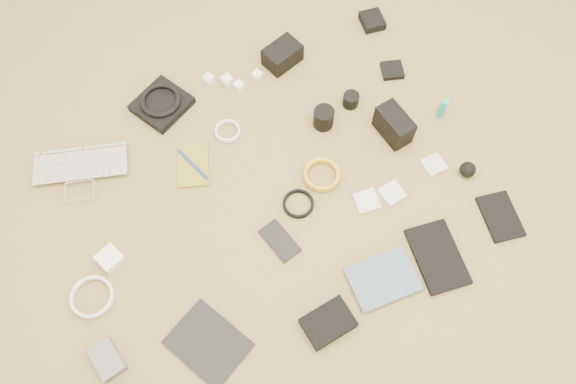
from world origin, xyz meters
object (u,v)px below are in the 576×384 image
laptop (81,177)px  phone (280,241)px  dslr_camera (282,55)px  paperback (394,302)px  tablet (208,343)px

laptop → phone: size_ratio=2.31×
laptop → phone: laptop is taller
laptop → dslr_camera: size_ratio=2.37×
dslr_camera → phone: (-0.33, -0.60, -0.03)m
phone → paperback: size_ratio=0.67×
dslr_camera → paperback: 0.93m
tablet → paperback: paperback is taller
dslr_camera → tablet: (-0.65, -0.77, -0.03)m
laptop → paperback: 1.05m
phone → paperback: (0.20, -0.33, 0.00)m
laptop → dslr_camera: dslr_camera is taller
phone → dslr_camera: bearing=50.8°
phone → paperback: 0.38m
phone → paperback: bearing=-68.6°
dslr_camera → tablet: bearing=-144.2°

